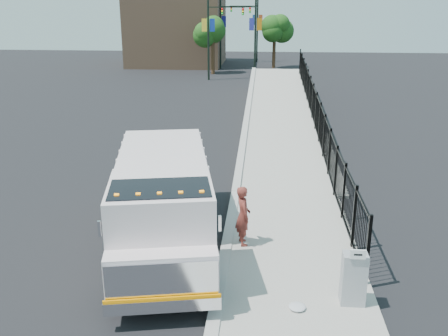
{
  "coord_description": "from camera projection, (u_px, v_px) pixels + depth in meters",
  "views": [
    {
      "loc": [
        1.0,
        -12.99,
        6.7
      ],
      "look_at": [
        -0.26,
        2.0,
        1.69
      ],
      "focal_mm": 40.0,
      "sensor_mm": 36.0,
      "label": 1
    }
  ],
  "objects": [
    {
      "name": "light_pole_0",
      "position": [
        212.0,
        30.0,
        43.87
      ],
      "size": [
        3.77,
        0.22,
        8.0
      ],
      "color": "black",
      "rests_on": "ground"
    },
    {
      "name": "tree_2",
      "position": [
        214.0,
        28.0,
        57.44
      ],
      "size": [
        2.42,
        2.42,
        5.21
      ],
      "color": "#382314",
      "rests_on": "ground"
    },
    {
      "name": "utility_cabinet",
      "position": [
        354.0,
        279.0,
        11.3
      ],
      "size": [
        0.55,
        0.4,
        1.25
      ],
      "primitive_type": "cube",
      "color": "gray",
      "rests_on": "sidewalk"
    },
    {
      "name": "curb",
      "position": [
        221.0,
        279.0,
        12.56
      ],
      "size": [
        0.3,
        12.0,
        0.16
      ],
      "primitive_type": "cube",
      "color": "#ADAAA3",
      "rests_on": "ground"
    },
    {
      "name": "tree_0",
      "position": [
        213.0,
        33.0,
        47.79
      ],
      "size": [
        2.59,
        2.59,
        5.3
      ],
      "color": "#382314",
      "rests_on": "ground"
    },
    {
      "name": "iron_fence",
      "position": [
        315.0,
        123.0,
        25.25
      ],
      "size": [
        0.1,
        28.0,
        1.8
      ],
      "primitive_type": "cube",
      "color": "black",
      "rests_on": "ground"
    },
    {
      "name": "worker",
      "position": [
        243.0,
        216.0,
        14.05
      ],
      "size": [
        0.58,
        0.73,
        1.74
      ],
      "primitive_type": "imported",
      "rotation": [
        0.0,
        0.0,
        1.86
      ],
      "color": "maroon",
      "rests_on": "sidewalk"
    },
    {
      "name": "debris",
      "position": [
        297.0,
        307.0,
        11.25
      ],
      "size": [
        0.4,
        0.4,
        0.1
      ],
      "primitive_type": "ellipsoid",
      "color": "silver",
      "rests_on": "sidewalk"
    },
    {
      "name": "light_pole_3",
      "position": [
        255.0,
        24.0,
        57.63
      ],
      "size": [
        3.78,
        0.22,
        8.0
      ],
      "color": "black",
      "rests_on": "ground"
    },
    {
      "name": "ground",
      "position": [
        227.0,
        245.0,
        14.47
      ],
      "size": [
        120.0,
        120.0,
        0.0
      ],
      "primitive_type": "plane",
      "color": "black",
      "rests_on": "ground"
    },
    {
      "name": "tree_1",
      "position": [
        275.0,
        30.0,
        52.47
      ],
      "size": [
        2.31,
        2.31,
        5.16
      ],
      "color": "#382314",
      "rests_on": "ground"
    },
    {
      "name": "sidewalk",
      "position": [
        298.0,
        283.0,
        12.41
      ],
      "size": [
        3.55,
        12.0,
        0.12
      ],
      "primitive_type": "cube",
      "color": "#9E998E",
      "rests_on": "ground"
    },
    {
      "name": "light_pole_2",
      "position": [
        223.0,
        26.0,
        51.76
      ],
      "size": [
        3.77,
        0.22,
        8.0
      ],
      "color": "black",
      "rests_on": "ground"
    },
    {
      "name": "light_pole_1",
      "position": [
        252.0,
        29.0,
        45.55
      ],
      "size": [
        3.78,
        0.22,
        8.0
      ],
      "color": "black",
      "rests_on": "ground"
    },
    {
      "name": "building",
      "position": [
        177.0,
        28.0,
        55.53
      ],
      "size": [
        10.0,
        10.0,
        8.0
      ],
      "primitive_type": "cube",
      "color": "#8C664C",
      "rests_on": "ground"
    },
    {
      "name": "truck",
      "position": [
        163.0,
        198.0,
        13.87
      ],
      "size": [
        3.97,
        8.23,
        2.71
      ],
      "rotation": [
        0.0,
        0.0,
        0.19
      ],
      "color": "black",
      "rests_on": "ground"
    },
    {
      "name": "arrow_sign",
      "position": [
        358.0,
        254.0,
        10.86
      ],
      "size": [
        0.35,
        0.04,
        0.22
      ],
      "primitive_type": "cube",
      "color": "white",
      "rests_on": "utility_cabinet"
    },
    {
      "name": "ramp",
      "position": [
        284.0,
        122.0,
        29.43
      ],
      "size": [
        3.95,
        24.06,
        3.19
      ],
      "primitive_type": "cube",
      "rotation": [
        0.06,
        0.0,
        0.0
      ],
      "color": "#9E998E",
      "rests_on": "ground"
    }
  ]
}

